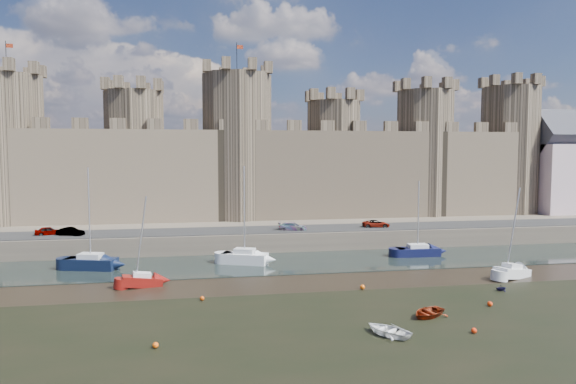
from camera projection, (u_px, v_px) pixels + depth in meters
name	position (u px, v px, depth m)	size (l,w,h in m)	color
ground	(262.00, 338.00, 36.02)	(160.00, 160.00, 0.00)	black
seaweed_patch	(274.00, 374.00, 30.13)	(70.00, 34.00, 0.01)	black
water_channel	(237.00, 265.00, 59.59)	(160.00, 12.00, 0.08)	black
quay	(222.00, 217.00, 94.86)	(160.00, 60.00, 2.50)	#4C443A
road	(231.00, 231.00, 69.22)	(160.00, 7.00, 0.10)	black
castle	(221.00, 161.00, 82.17)	(108.50, 11.00, 29.00)	#42382B
car_0	(49.00, 231.00, 65.43)	(1.32, 3.29, 1.12)	gray
car_1	(70.00, 232.00, 64.79)	(1.19, 3.41, 1.12)	gray
car_2	(293.00, 226.00, 69.50)	(1.56, 3.84, 1.12)	gray
car_3	(376.00, 224.00, 72.29)	(1.76, 3.81, 1.06)	gray
sailboat_1	(91.00, 262.00, 57.01)	(6.05, 3.66, 11.35)	black
sailboat_2	(245.00, 257.00, 59.87)	(5.67, 3.94, 11.41)	white
sailboat_3	(418.00, 251.00, 64.48)	(5.46, 2.29, 9.44)	#0E1133
sailboat_4	(142.00, 280.00, 49.89)	(4.02, 2.19, 8.90)	maroon
sailboat_5	(512.00, 271.00, 53.46)	(4.70, 3.35, 9.46)	silver
dinghy_2	(388.00, 330.00, 36.65)	(2.47, 0.72, 3.46)	white
dinghy_4	(428.00, 313.00, 40.67)	(2.33, 0.68, 3.27)	maroon
dinghy_7	(501.00, 288.00, 48.34)	(0.99, 0.61, 1.15)	black
buoy_1	(202.00, 298.00, 45.23)	(0.40, 0.40, 0.40)	#E04809
buoy_2	(474.00, 331.00, 36.97)	(0.41, 0.41, 0.41)	#FD2F0B
buoy_3	(362.00, 287.00, 48.91)	(0.46, 0.46, 0.46)	#FF5F0B
buoy_4	(156.00, 345.00, 34.16)	(0.42, 0.42, 0.42)	#FA590B
buoy_5	(490.00, 304.00, 43.50)	(0.44, 0.44, 0.44)	#F3350A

